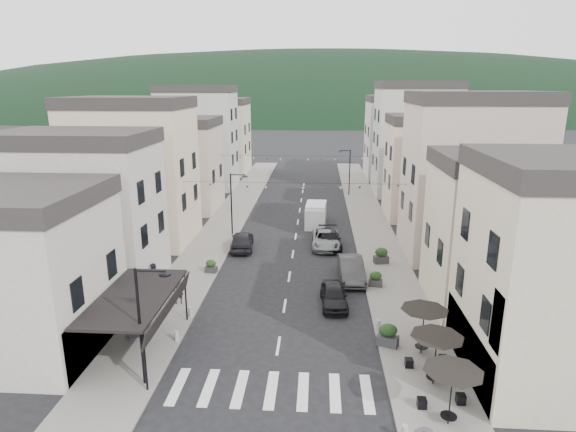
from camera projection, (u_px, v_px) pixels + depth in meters
name	position (u px, v px, depth m)	size (l,w,h in m)	color
ground	(267.00, 418.00, 20.83)	(700.00, 700.00, 0.00)	black
sidewalk_left	(229.00, 218.00, 52.08)	(4.00, 76.00, 0.12)	slate
sidewalk_right	(369.00, 220.00, 51.17)	(4.00, 76.00, 0.12)	slate
hill_backdrop	(316.00, 108.00, 309.70)	(640.00, 360.00, 70.00)	black
boutique_awning	(139.00, 298.00, 25.27)	(3.77, 7.50, 3.28)	black
buildings_row_left	(177.00, 154.00, 56.46)	(10.20, 54.16, 14.00)	#A59F97
buildings_row_right	(430.00, 156.00, 53.52)	(10.20, 54.16, 14.50)	#B9AE93
cafe_terrace	(437.00, 342.00, 22.43)	(2.50, 8.10, 2.53)	black
streetlamp_left_near	(145.00, 315.00, 22.14)	(1.70, 0.56, 6.00)	black
streetlamp_left_far	(234.00, 198.00, 45.25)	(1.70, 0.56, 6.00)	black
streetlamp_right_far	(348.00, 168.00, 61.87)	(1.70, 0.56, 6.00)	black
bollards	(278.00, 344.00, 26.01)	(11.66, 10.26, 0.60)	gray
bunting_near	(294.00, 187.00, 40.53)	(19.00, 0.28, 0.62)	black
bunting_far	(301.00, 159.00, 55.93)	(19.00, 0.28, 0.62)	black
parked_car_a	(334.00, 295.00, 31.33)	(1.65, 4.10, 1.40)	black
parked_car_b	(351.00, 269.00, 35.50)	(1.73, 4.95, 1.63)	#313133
parked_car_c	(326.00, 239.00, 42.70)	(2.40, 5.21, 1.45)	gray
parked_car_d	(329.00, 239.00, 42.70)	(2.00, 4.93, 1.43)	black
parked_car_e	(242.00, 240.00, 42.13)	(1.91, 4.75, 1.62)	black
delivery_van	(316.00, 214.00, 49.38)	(2.21, 5.07, 2.39)	silver
pedestrian_a	(178.00, 290.00, 31.28)	(0.68, 0.44, 1.86)	black
pedestrian_b	(154.00, 277.00, 33.31)	(0.94, 0.74, 1.94)	black
planter_la	(140.00, 326.00, 27.33)	(1.20, 0.78, 1.26)	#2B2B2D
planter_lb	(211.00, 266.00, 36.64)	(0.97, 0.64, 1.00)	#2C2C2F
planter_ra	(388.00, 335.00, 26.28)	(1.30, 1.03, 1.28)	#313134
planter_rb	(376.00, 279.00, 34.13)	(1.06, 0.71, 1.09)	#2E2E30
planter_rc	(381.00, 256.00, 38.52)	(1.26, 0.86, 1.29)	#303033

